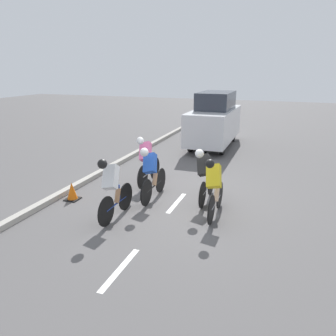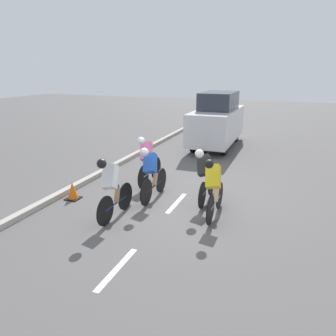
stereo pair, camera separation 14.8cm
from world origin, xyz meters
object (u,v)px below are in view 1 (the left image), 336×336
at_px(cyclist_black, 205,174).
at_px(cyclist_pink, 147,159).
at_px(cyclist_white, 112,187).
at_px(cyclist_blue, 151,172).
at_px(support_car, 214,120).
at_px(cyclist_yellow, 214,186).
at_px(traffic_cone, 72,191).

bearing_deg(cyclist_black, cyclist_pink, -20.37).
relative_size(cyclist_pink, cyclist_white, 1.02).
height_order(cyclist_blue, support_car, support_car).
xyz_separation_m(cyclist_white, support_car, (-0.61, -8.30, 0.40)).
bearing_deg(cyclist_blue, cyclist_yellow, 164.68).
relative_size(cyclist_yellow, support_car, 0.37).
relative_size(cyclist_pink, traffic_cone, 3.45).
distance_m(cyclist_white, support_car, 8.33).
bearing_deg(traffic_cone, cyclist_white, 158.53).
relative_size(cyclist_pink, support_car, 0.38).
bearing_deg(cyclist_blue, cyclist_pink, -60.73).
bearing_deg(support_car, cyclist_pink, 82.03).
height_order(cyclist_pink, cyclist_black, cyclist_pink).
bearing_deg(support_car, cyclist_black, 100.13).
bearing_deg(traffic_cone, cyclist_pink, -127.81).
height_order(cyclist_white, cyclist_yellow, cyclist_white).
bearing_deg(cyclist_white, cyclist_yellow, -157.75).
relative_size(cyclist_black, cyclist_yellow, 1.01).
height_order(cyclist_yellow, traffic_cone, cyclist_yellow).
relative_size(cyclist_blue, traffic_cone, 3.56).
bearing_deg(traffic_cone, cyclist_yellow, -176.02).
bearing_deg(cyclist_white, traffic_cone, -21.47).
bearing_deg(cyclist_pink, support_car, -97.97).
height_order(cyclist_pink, cyclist_blue, cyclist_pink).
height_order(cyclist_black, cyclist_yellow, cyclist_black).
relative_size(cyclist_white, cyclist_blue, 0.95).
height_order(cyclist_black, cyclist_blue, cyclist_black).
xyz_separation_m(cyclist_pink, traffic_cone, (1.42, 1.83, -0.56)).
height_order(cyclist_pink, cyclist_yellow, cyclist_pink).
bearing_deg(cyclist_pink, traffic_cone, 52.19).
distance_m(cyclist_white, traffic_cone, 1.83).
bearing_deg(cyclist_black, support_car, -79.87).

